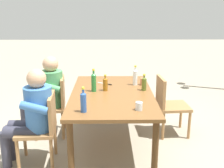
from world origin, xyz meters
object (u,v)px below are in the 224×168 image
(person_in_white_shirt, at_px, (32,113))
(backpack_by_far_side, at_px, (125,100))
(chair_near_left, at_px, (55,103))
(bottle_clear, at_px, (135,77))
(table_knife, at_px, (106,84))
(bottle_blue, at_px, (83,101))
(bottle_green, at_px, (94,82))
(chair_near_right, at_px, (43,126))
(cup_glass, at_px, (139,106))
(bottle_olive, at_px, (144,83))
(dining_table, at_px, (112,99))
(chair_far_left, at_px, (168,103))
(bottle_amber, at_px, (105,84))
(cup_terracotta, at_px, (143,82))
(person_in_plaid_shirt, at_px, (47,92))

(person_in_white_shirt, bearing_deg, backpack_by_far_side, 146.21)
(chair_near_left, height_order, bottle_clear, bottle_clear)
(bottle_clear, xyz_separation_m, table_knife, (-0.05, -0.42, -0.12))
(person_in_white_shirt, distance_m, backpack_by_far_side, 2.19)
(bottle_blue, height_order, backpack_by_far_side, bottle_blue)
(bottle_green, bearing_deg, person_in_white_shirt, -56.10)
(chair_near_right, relative_size, cup_glass, 9.74)
(bottle_olive, bearing_deg, dining_table, -75.88)
(bottle_green, relative_size, bottle_olive, 1.36)
(chair_far_left, relative_size, bottle_clear, 3.07)
(dining_table, height_order, table_knife, table_knife)
(person_in_white_shirt, relative_size, cup_glass, 13.20)
(chair_far_left, height_order, person_in_white_shirt, person_in_white_shirt)
(bottle_clear, distance_m, table_knife, 0.44)
(bottle_amber, bearing_deg, chair_near_left, -112.33)
(bottle_green, distance_m, cup_glass, 0.86)
(chair_far_left, relative_size, bottle_green, 2.86)
(chair_near_right, xyz_separation_m, chair_near_left, (-0.80, -0.00, 0.00))
(chair_near_left, distance_m, bottle_amber, 0.88)
(dining_table, xyz_separation_m, chair_near_left, (-0.41, -0.83, -0.20))
(chair_far_left, bearing_deg, cup_terracotta, -86.07)
(chair_near_right, height_order, cup_terracotta, chair_near_right)
(dining_table, relative_size, backpack_by_far_side, 4.38)
(person_in_white_shirt, bearing_deg, person_in_plaid_shirt, 180.00)
(backpack_by_far_side, bearing_deg, person_in_white_shirt, -33.79)
(bottle_blue, bearing_deg, table_knife, 168.19)
(person_in_white_shirt, xyz_separation_m, person_in_plaid_shirt, (-0.79, 0.00, 0.00))
(chair_near_right, bearing_deg, person_in_plaid_shirt, -172.10)
(cup_terracotta, bearing_deg, bottle_green, -66.81)
(dining_table, relative_size, table_knife, 8.46)
(bottle_olive, bearing_deg, cup_terracotta, 176.27)
(person_in_white_shirt, bearing_deg, table_knife, 133.71)
(bottle_olive, height_order, table_knife, bottle_olive)
(chair_near_left, bearing_deg, bottle_clear, 88.10)
(dining_table, bearing_deg, cup_terracotta, 129.43)
(dining_table, xyz_separation_m, person_in_white_shirt, (0.40, -0.94, -0.03))
(person_in_plaid_shirt, xyz_separation_m, cup_terracotta, (0.03, 1.38, 0.16))
(bottle_olive, xyz_separation_m, table_knife, (-0.31, -0.51, -0.09))
(chair_near_right, bearing_deg, bottle_amber, 123.63)
(bottle_clear, distance_m, backpack_by_far_side, 1.23)
(chair_near_right, distance_m, cup_terracotta, 1.51)
(bottle_olive, relative_size, cup_terracotta, 2.22)
(dining_table, relative_size, bottle_olive, 7.86)
(chair_near_right, xyz_separation_m, bottle_olive, (-0.50, 1.25, 0.38))
(chair_near_left, relative_size, table_knife, 4.18)
(chair_far_left, height_order, bottle_amber, bottle_amber)
(chair_near_left, relative_size, backpack_by_far_side, 2.16)
(chair_near_left, distance_m, table_knife, 0.80)
(bottle_amber, xyz_separation_m, bottle_olive, (-0.01, 0.51, 0.00))
(person_in_white_shirt, distance_m, table_knife, 1.18)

